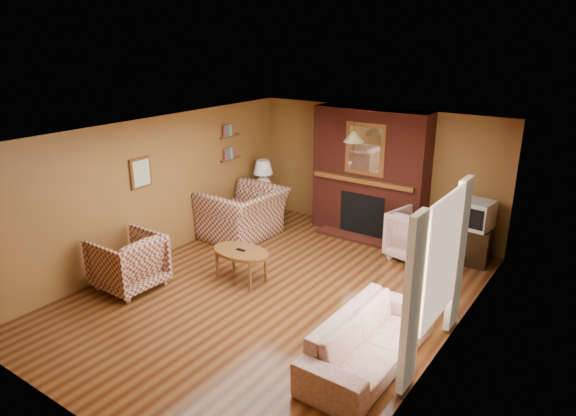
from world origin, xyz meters
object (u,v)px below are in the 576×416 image
Objects in this scene: floral_armchair at (422,236)px; crt_tv at (476,214)px; coffee_table at (241,254)px; plaid_armchair at (128,262)px; table_lamp at (263,174)px; side_table at (264,206)px; floral_sofa at (370,340)px; fireplace at (369,174)px; plaid_loveseat at (243,213)px; tv_stand at (472,245)px.

crt_tv is at bearing -140.05° from floral_armchair.
floral_armchair is at bearing 49.48° from coffee_table.
plaid_armchair is 1.40× the size of table_lamp.
coffee_table is 1.61× the size of side_table.
floral_armchair is at bearing 11.09° from floral_sofa.
fireplace is at bearing 27.54° from floral_sofa.
fireplace is 1.15× the size of floral_sofa.
crt_tv reaches higher than plaid_loveseat.
table_lamp reaches higher than crt_tv.
crt_tv is (2.75, 2.74, 0.41)m from coffee_table.
plaid_armchair is at bearing -0.60° from plaid_loveseat.
side_table is (-4.00, 3.19, -0.00)m from floral_sofa.
crt_tv reaches higher than floral_sofa.
fireplace is at bearing 130.63° from plaid_loveseat.
plaid_loveseat is 1.49× the size of floral_armchair.
plaid_armchair is 0.97× the size of floral_armchair.
tv_stand is (2.05, -0.18, -0.87)m from fireplace.
coffee_table is at bearing -135.07° from crt_tv.
tv_stand reaches higher than coffee_table.
floral_sofa is 3.54m from tv_stand.
plaid_loveseat is at bearing -75.46° from side_table.
table_lamp reaches higher than tv_stand.
table_lamp reaches higher than plaid_armchair.
table_lamp is (-0.25, 0.96, 0.51)m from plaid_loveseat.
coffee_table is at bearing -59.75° from side_table.
crt_tv reaches higher than plaid_armchair.
crt_tv is (0.00, -0.01, 0.55)m from tv_stand.
plaid_loveseat is 2.59m from plaid_armchair.
side_table is 1.07× the size of crt_tv.
table_lamp is (-4.00, 3.19, 0.67)m from floral_sofa.
plaid_loveseat is 3.29m from floral_armchair.
side_table is (-1.40, 2.40, -0.14)m from coffee_table.
plaid_armchair is 5.60m from crt_tv.
side_table is 0.67m from table_lamp.
floral_sofa is 3.15× the size of table_lamp.
fireplace is 3.10m from coffee_table.
crt_tv is (3.90, 1.31, 0.39)m from plaid_loveseat.
tv_stand is at bearing 4.82° from table_lamp.
side_table is at bearing 120.25° from coffee_table.
floral_armchair reaches higher than floral_sofa.
plaid_armchair reaches higher than floral_sofa.
fireplace is 2.45× the size of coffee_table.
plaid_loveseat is 2.16× the size of table_lamp.
tv_stand is at bearing 44.99° from coffee_table.
floral_armchair is at bearing 137.82° from plaid_armchair.
tv_stand is (0.74, 0.39, -0.12)m from floral_armchair.
floral_sofa is 3.68× the size of crt_tv.
table_lamp is (-2.10, -0.53, -0.21)m from fireplace.
coffee_table is (1.25, 1.15, 0.03)m from plaid_armchair.
fireplace is 3.63× the size of table_lamp.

